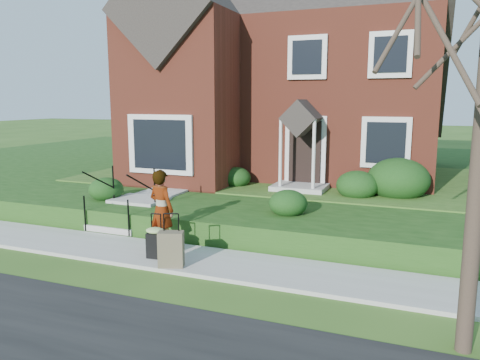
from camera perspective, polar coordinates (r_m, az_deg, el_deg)
The scene contains 10 objects.
ground at distance 10.09m, azimuth -7.37°, elevation -9.62°, with size 120.00×120.00×0.00m, color #2D5119.
sidewalk at distance 10.07m, azimuth -7.37°, elevation -9.41°, with size 60.00×1.60×0.08m, color #9E9B93.
terrace at distance 19.45m, azimuth 19.40°, elevation 0.20°, with size 44.00×20.00×0.60m, color #183D10.
walkway at distance 15.35m, azimuth -6.57°, elevation -0.47°, with size 1.20×6.00×0.06m, color #9E9B93.
main_house at distance 18.66m, azimuth 6.62°, elevation 15.60°, with size 10.40×10.20×9.40m.
front_steps at distance 12.74m, azimuth -13.27°, elevation -3.48°, with size 1.40×2.02×1.50m.
foundation_shrubs at distance 13.86m, azimuth 7.21°, elevation 0.37°, with size 9.84×4.76×1.23m.
woman at distance 10.37m, azimuth -9.55°, elevation -3.58°, with size 0.65×0.42×1.77m, color #999999.
suitcase_black at distance 9.92m, azimuth -10.28°, elevation -7.32°, with size 0.42×0.35×0.94m.
suitcase_olive at distance 9.38m, azimuth -8.40°, elevation -8.33°, with size 0.55×0.42×1.06m.
Camera 1 is at (4.66, -8.30, 3.32)m, focal length 35.00 mm.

